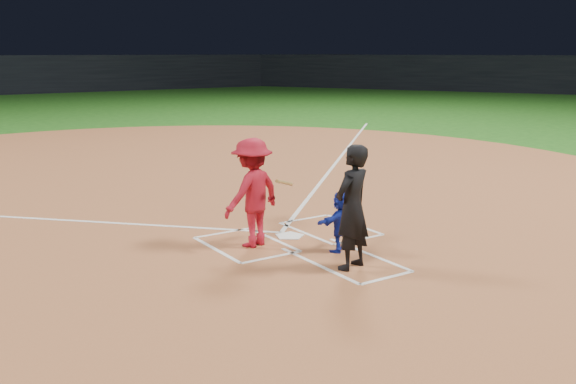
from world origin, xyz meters
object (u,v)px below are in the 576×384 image
umpire (352,207)px  catcher (341,222)px  batter_at_plate (252,193)px  home_plate (290,236)px

umpire → catcher: bearing=-135.0°
umpire → batter_at_plate: size_ratio=1.04×
umpire → batter_at_plate: umpire is taller
catcher → umpire: bearing=48.1°
catcher → batter_at_plate: size_ratio=0.55×
home_plate → catcher: (0.25, -1.27, 0.53)m
umpire → batter_at_plate: 2.11m
home_plate → catcher: 1.40m
home_plate → batter_at_plate: (-0.89, -0.12, 0.99)m
batter_at_plate → catcher: bearing=-45.4°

